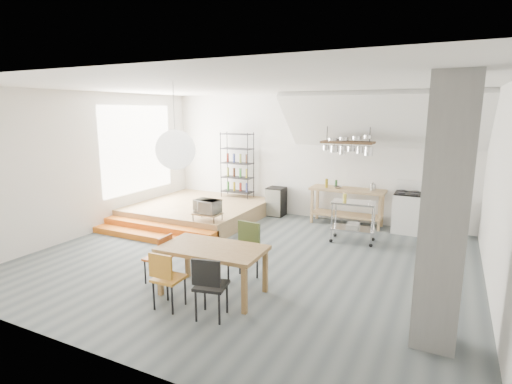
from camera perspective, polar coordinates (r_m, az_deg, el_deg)
The scene contains 26 objects.
floor at distance 7.73m, azimuth -1.09°, elevation -9.50°, with size 8.00×8.00×0.00m, color #4E575A.
wall_back at distance 10.51m, azimuth 7.71°, elevation 5.02°, with size 8.00×0.04×3.20m, color silver.
wall_left at distance 9.80m, azimuth -22.44°, elevation 3.78°, with size 0.04×7.00×3.20m, color silver.
wall_right at distance 6.55m, azimuth 31.72°, elevation -0.55°, with size 0.04×7.00×3.20m, color silver.
ceiling at distance 7.23m, azimuth -1.19°, elevation 14.91°, with size 8.00×7.00×0.02m, color white.
slope_ceiling at distance 9.43m, azimuth 17.22°, elevation 9.67°, with size 4.40×1.80×0.15m, color white.
window_pane at distance 10.81m, azimuth -16.49°, elevation 5.89°, with size 0.02×2.50×2.20m, color white.
platform at distance 10.54m, azimuth -8.20°, elevation -2.71°, with size 3.00×3.00×0.40m, color #A38151.
step_lower at distance 9.11m, azimuth -15.14°, elevation -6.18°, with size 3.00×0.35×0.13m, color orange.
step_upper at distance 9.34m, azimuth -13.75°, elevation -5.24°, with size 3.00×0.35×0.27m, color orange.
concrete_column at distance 5.04m, azimuth 25.27°, elevation -3.07°, with size 0.50×0.50×3.20m, color gray.
kitchen_counter at distance 10.04m, azimuth 12.87°, elevation -1.11°, with size 1.80×0.60×0.91m.
stove at distance 9.87m, azimuth 20.76°, elevation -2.67°, with size 0.60×0.60×1.18m.
pot_rack at distance 9.62m, azimuth 13.07°, elevation 6.48°, with size 1.20×0.50×1.43m.
wire_shelving at distance 11.08m, azimuth -2.71°, elevation 4.02°, with size 0.88×0.38×1.80m.
microwave_shelf at distance 8.86m, azimuth -6.94°, elevation -3.12°, with size 0.60×0.40×0.16m.
paper_lantern at distance 6.14m, azimuth -11.42°, elevation 5.93°, with size 0.60×0.60×0.60m, color white.
dining_table at distance 6.16m, azimuth -6.22°, elevation -8.53°, with size 1.62×0.96×0.75m.
chair_mustard at distance 5.84m, azimuth -12.77°, elevation -11.54°, with size 0.41×0.41×0.86m.
chair_black at distance 5.47m, azimuth -6.68°, elevation -12.73°, with size 0.49×0.49×0.90m.
chair_olive at distance 6.70m, azimuth -1.55°, elevation -7.69°, with size 0.47×0.47×0.95m.
chair_red at distance 6.73m, azimuth -13.45°, elevation -8.69°, with size 0.39×0.39×0.81m.
rolling_cart at distance 8.77m, azimuth 13.73°, elevation -3.34°, with size 0.94×0.57×0.89m.
mini_fridge at distance 10.73m, azimuth 2.90°, elevation -1.36°, with size 0.45×0.45×0.77m, color black.
microwave at distance 8.82m, azimuth -6.97°, elevation -2.05°, with size 0.55×0.37×0.30m, color beige.
bowl at distance 9.99m, azimuth 11.60°, elevation 0.69°, with size 0.21×0.21×0.05m, color silver.
Camera 1 is at (3.32, -6.40, 2.78)m, focal length 28.00 mm.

